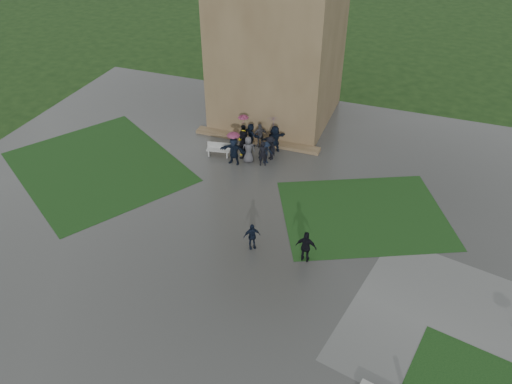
% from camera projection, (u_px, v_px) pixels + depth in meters
% --- Properties ---
extents(ground, '(120.00, 120.00, 0.00)m').
position_uv_depth(ground, '(189.00, 235.00, 26.72)').
color(ground, black).
extents(plaza, '(34.00, 34.00, 0.02)m').
position_uv_depth(plaza, '(204.00, 213.00, 28.24)').
color(plaza, '#363634').
rests_on(plaza, ground).
extents(lawn_inset_left, '(14.10, 13.46, 0.01)m').
position_uv_depth(lawn_inset_left, '(98.00, 167.00, 32.14)').
color(lawn_inset_left, black).
rests_on(lawn_inset_left, plaza).
extents(lawn_inset_right, '(11.12, 10.15, 0.01)m').
position_uv_depth(lawn_inset_right, '(364.00, 214.00, 28.13)').
color(lawn_inset_right, black).
rests_on(lawn_inset_right, plaza).
extents(tower_plinth, '(9.00, 0.80, 0.22)m').
position_uv_depth(tower_plinth, '(257.00, 140.00, 34.72)').
color(tower_plinth, brown).
rests_on(tower_plinth, plaza).
extents(bench, '(1.62, 0.76, 0.90)m').
position_uv_depth(bench, '(219.00, 149.00, 33.02)').
color(bench, '#A9A8A4').
rests_on(bench, plaza).
extents(visitor_cluster, '(3.72, 3.61, 2.63)m').
position_uv_depth(visitor_cluster, '(255.00, 142.00, 32.65)').
color(visitor_cluster, black).
rests_on(visitor_cluster, plaza).
extents(pedestrian_mid, '(1.01, 0.93, 1.51)m').
position_uv_depth(pedestrian_mid, '(252.00, 236.00, 25.44)').
color(pedestrian_mid, black).
rests_on(pedestrian_mid, plaza).
extents(pedestrian_near, '(1.08, 0.64, 1.80)m').
position_uv_depth(pedestrian_near, '(306.00, 247.00, 24.57)').
color(pedestrian_near, black).
rests_on(pedestrian_near, plaza).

